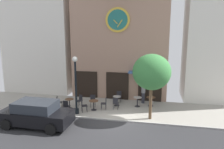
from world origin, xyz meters
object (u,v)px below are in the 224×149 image
at_px(cafe_table_center, 151,100).
at_px(cafe_chair_mid_row, 93,100).
at_px(cafe_chair_left_end, 83,105).
at_px(parked_car_black, 36,114).
at_px(cafe_chair_by_entrance, 119,96).
at_px(cafe_chair_near_lamp, 80,100).
at_px(cafe_chair_facing_street, 105,102).
at_px(cafe_table_near_curb, 69,102).
at_px(cafe_table_center_left, 117,99).
at_px(cafe_chair_curbside, 66,105).
at_px(cafe_table_rightmost, 94,103).
at_px(cafe_chair_facing_wall, 116,102).
at_px(street_lamp, 76,85).
at_px(street_tree, 152,72).
at_px(pedestrian_grey, 143,93).
at_px(cafe_chair_outer, 59,101).
at_px(cafe_table_near_door, 137,100).

xyz_separation_m(cafe_table_center, cafe_chair_mid_row, (-4.35, -0.97, 0.03)).
bearing_deg(cafe_chair_left_end, parked_car_black, -125.85).
xyz_separation_m(cafe_table_center, cafe_chair_by_entrance, (-2.58, 0.45, 0.03)).
bearing_deg(cafe_chair_near_lamp, cafe_chair_facing_street, -8.29).
xyz_separation_m(cafe_table_near_curb, cafe_table_center_left, (3.36, 1.34, 0.00)).
bearing_deg(parked_car_black, cafe_chair_by_entrance, 52.62).
bearing_deg(cafe_chair_curbside, cafe_table_rightmost, 26.50).
distance_m(cafe_table_center_left, cafe_chair_facing_wall, 0.83).
height_order(street_lamp, street_tree, street_tree).
bearing_deg(cafe_chair_by_entrance, cafe_table_center, -9.82).
bearing_deg(street_lamp, pedestrian_grey, 35.80).
xyz_separation_m(street_tree, cafe_chair_facing_wall, (-2.54, 1.30, -2.59)).
height_order(cafe_chair_left_end, parked_car_black, parked_car_black).
xyz_separation_m(cafe_table_rightmost, cafe_table_center_left, (1.48, 1.32, -0.01)).
bearing_deg(cafe_chair_by_entrance, cafe_chair_mid_row, -141.24).
relative_size(cafe_chair_near_lamp, cafe_chair_facing_wall, 1.00).
distance_m(street_tree, cafe_chair_facing_wall, 3.85).
bearing_deg(cafe_chair_outer, cafe_table_center_left, 18.81).
relative_size(cafe_table_near_door, cafe_chair_left_end, 0.83).
relative_size(cafe_table_rightmost, cafe_chair_mid_row, 0.80).
relative_size(cafe_table_center, cafe_chair_outer, 0.80).
bearing_deg(cafe_table_center, street_tree, -89.54).
height_order(cafe_chair_left_end, cafe_chair_facing_wall, same).
relative_size(pedestrian_grey, parked_car_black, 0.39).
bearing_deg(cafe_chair_facing_wall, cafe_chair_outer, -171.94).
xyz_separation_m(cafe_chair_near_lamp, cafe_chair_facing_street, (2.04, -0.30, 0.00)).
height_order(cafe_table_near_curb, cafe_table_center_left, cafe_table_center_left).
distance_m(cafe_table_near_curb, cafe_chair_curbside, 0.87).
bearing_deg(cafe_table_near_curb, street_tree, -7.51).
height_order(street_tree, pedestrian_grey, street_tree).
height_order(cafe_table_near_door, cafe_chair_by_entrance, cafe_chair_by_entrance).
distance_m(cafe_table_rightmost, cafe_chair_mid_row, 0.79).
relative_size(cafe_chair_curbside, cafe_chair_outer, 1.00).
relative_size(street_lamp, street_tree, 0.94).
xyz_separation_m(street_lamp, cafe_table_center_left, (2.48, 2.18, -1.55)).
height_order(cafe_table_center, parked_car_black, parked_car_black).
bearing_deg(cafe_chair_left_end, cafe_table_center_left, 40.17).
bearing_deg(cafe_table_center, cafe_chair_near_lamp, -168.38).
relative_size(cafe_chair_by_entrance, cafe_chair_outer, 1.00).
xyz_separation_m(cafe_table_center_left, cafe_table_near_door, (1.58, 0.07, 0.00)).
xyz_separation_m(cafe_table_near_curb, cafe_chair_curbside, (0.13, -0.86, 0.04)).
relative_size(cafe_chair_curbside, cafe_chair_facing_street, 1.00).
height_order(cafe_table_near_door, cafe_chair_facing_wall, cafe_chair_facing_wall).
distance_m(cafe_chair_near_lamp, cafe_chair_outer, 1.59).
bearing_deg(cafe_chair_left_end, street_tree, -3.96).
bearing_deg(cafe_chair_left_end, cafe_table_rightmost, 36.26).
height_order(cafe_chair_mid_row, cafe_chair_facing_street, same).
relative_size(cafe_table_near_door, cafe_chair_facing_street, 0.83).
bearing_deg(cafe_chair_curbside, cafe_table_near_curb, 98.32).
relative_size(cafe_table_rightmost, pedestrian_grey, 0.43).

